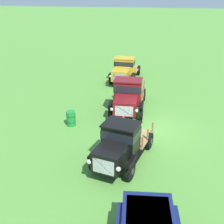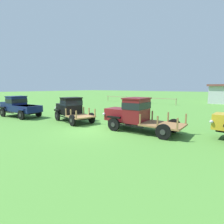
{
  "view_description": "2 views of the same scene",
  "coord_description": "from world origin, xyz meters",
  "px_view_note": "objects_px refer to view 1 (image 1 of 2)",
  "views": [
    {
      "loc": [
        -15.05,
        -0.55,
        7.66
      ],
      "look_at": [
        -0.21,
        2.53,
        1.0
      ],
      "focal_mm": 45.0,
      "sensor_mm": 36.0,
      "label": 1
    },
    {
      "loc": [
        8.44,
        -8.24,
        2.97
      ],
      "look_at": [
        -0.21,
        2.53,
        1.0
      ],
      "focal_mm": 28.0,
      "sensor_mm": 36.0,
      "label": 2
    }
  ],
  "objects_px": {
    "vintage_truck_far_side": "(124,69)",
    "oil_drum_beside_row": "(71,118)",
    "vintage_truck_second_in_line": "(120,144)",
    "vintage_truck_midrow_center": "(128,96)"
  },
  "relations": [
    {
      "from": "vintage_truck_midrow_center",
      "to": "vintage_truck_second_in_line",
      "type": "bearing_deg",
      "value": -174.65
    },
    {
      "from": "vintage_truck_second_in_line",
      "to": "vintage_truck_midrow_center",
      "type": "bearing_deg",
      "value": 5.35
    },
    {
      "from": "vintage_truck_far_side",
      "to": "oil_drum_beside_row",
      "type": "xyz_separation_m",
      "value": [
        -9.42,
        1.68,
        -0.65
      ]
    },
    {
      "from": "vintage_truck_second_in_line",
      "to": "vintage_truck_far_side",
      "type": "distance_m",
      "value": 13.09
    },
    {
      "from": "vintage_truck_far_side",
      "to": "vintage_truck_midrow_center",
      "type": "bearing_deg",
      "value": -168.56
    },
    {
      "from": "vintage_truck_midrow_center",
      "to": "vintage_truck_far_side",
      "type": "relative_size",
      "value": 0.97
    },
    {
      "from": "vintage_truck_far_side",
      "to": "oil_drum_beside_row",
      "type": "relative_size",
      "value": 6.11
    },
    {
      "from": "vintage_truck_second_in_line",
      "to": "vintage_truck_midrow_center",
      "type": "height_order",
      "value": "vintage_truck_midrow_center"
    },
    {
      "from": "vintage_truck_second_in_line",
      "to": "vintage_truck_far_side",
      "type": "bearing_deg",
      "value": 8.54
    },
    {
      "from": "oil_drum_beside_row",
      "to": "vintage_truck_midrow_center",
      "type": "bearing_deg",
      "value": -48.63
    }
  ]
}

